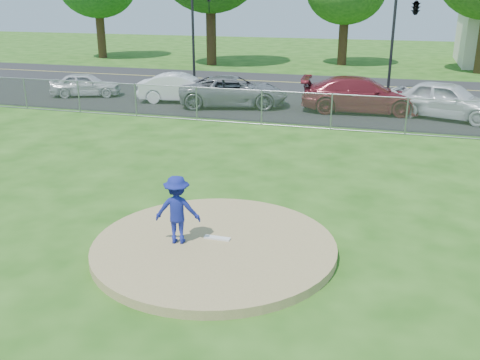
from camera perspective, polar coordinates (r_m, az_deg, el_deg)
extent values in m
plane|color=#1F5011|center=(21.12, 6.22, 4.31)|extent=(120.00, 120.00, 0.00)
cylinder|color=#9A8454|center=(11.97, -2.75, -7.12)|extent=(5.40, 5.40, 0.20)
cube|color=white|center=(12.08, -2.45, -6.20)|extent=(0.60, 0.15, 0.04)
cube|color=gray|center=(22.87, 7.22, 7.35)|extent=(40.00, 0.06, 1.50)
cube|color=black|center=(27.38, 8.76, 7.66)|extent=(50.00, 8.00, 0.01)
cube|color=black|center=(34.71, 10.57, 9.99)|extent=(60.00, 7.00, 0.01)
cylinder|color=#3C2616|center=(50.24, -14.61, 14.90)|extent=(0.74, 0.74, 4.20)
cylinder|color=#342113|center=(43.72, -3.09, 15.36)|extent=(0.78, 0.78, 4.90)
cylinder|color=#3A2215|center=(44.48, 10.93, 14.44)|extent=(0.72, 0.72, 3.85)
cylinder|color=black|center=(34.58, -5.02, 14.87)|extent=(0.16, 0.16, 5.60)
imported|color=black|center=(34.11, -3.34, 18.21)|extent=(0.16, 0.20, 1.00)
cylinder|color=black|center=(32.21, 15.92, 13.91)|extent=(0.16, 0.16, 5.60)
imported|color=black|center=(32.11, 18.27, 17.27)|extent=(0.53, 2.48, 1.00)
imported|color=navy|center=(11.72, -6.69, -3.16)|extent=(1.09, 0.76, 1.54)
cone|color=#DC630B|center=(28.09, -4.61, 8.79)|extent=(0.33, 0.33, 0.64)
imported|color=silver|center=(31.24, -16.13, 9.76)|extent=(4.06, 2.74, 1.29)
imported|color=white|center=(28.55, -6.27, 9.74)|extent=(4.67, 2.43, 1.46)
imported|color=slate|center=(27.25, -0.71, 9.44)|extent=(5.88, 3.82, 1.51)
imported|color=maroon|center=(26.50, 12.85, 8.86)|extent=(5.89, 2.78, 1.66)
imported|color=silver|center=(26.21, 21.18, 7.96)|extent=(5.32, 3.51, 1.68)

